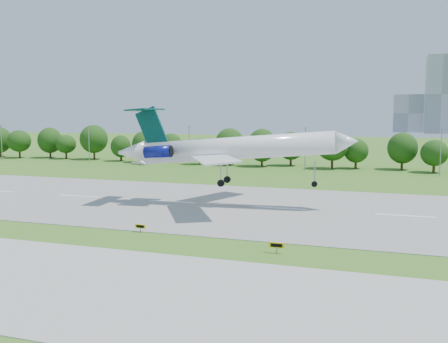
% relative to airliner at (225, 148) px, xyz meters
% --- Properties ---
extents(ground, '(600.00, 600.00, 0.00)m').
position_rel_airliner_xyz_m(ground, '(-10.15, -24.81, -10.17)').
color(ground, '#3A6B1C').
rests_on(ground, ground).
extents(runway, '(400.00, 45.00, 0.08)m').
position_rel_airliner_xyz_m(runway, '(-10.15, 0.19, -10.13)').
color(runway, gray).
rests_on(runway, ground).
extents(tree_line, '(288.40, 8.40, 10.40)m').
position_rel_airliner_xyz_m(tree_line, '(-10.15, 67.19, -3.98)').
color(tree_line, '#382314').
rests_on(tree_line, ground).
extents(light_poles, '(175.90, 0.25, 12.19)m').
position_rel_airliner_xyz_m(light_poles, '(-12.65, 57.19, -3.83)').
color(light_poles, gray).
rests_on(light_poles, ground).
extents(airliner, '(42.76, 30.93, 13.74)m').
position_rel_airliner_xyz_m(airliner, '(0.00, 0.00, 0.00)').
color(airliner, white).
rests_on(airliner, ground).
extents(taxi_sign_centre, '(1.54, 0.23, 1.08)m').
position_rel_airliner_xyz_m(taxi_sign_centre, '(-4.76, -22.43, -9.37)').
color(taxi_sign_centre, gray).
rests_on(taxi_sign_centre, ground).
extents(taxi_sign_right, '(1.83, 0.26, 1.28)m').
position_rel_airliner_xyz_m(taxi_sign_right, '(15.12, -26.74, -9.22)').
color(taxi_sign_right, gray).
rests_on(taxi_sign_right, ground).
extents(service_vehicle_a, '(4.08, 2.75, 1.27)m').
position_rel_airliner_xyz_m(service_vehicle_a, '(-46.62, 57.70, -9.53)').
color(service_vehicle_a, silver).
rests_on(service_vehicle_a, ground).
extents(service_vehicle_b, '(3.78, 2.27, 1.20)m').
position_rel_airliner_xyz_m(service_vehicle_b, '(-48.71, 58.79, -9.56)').
color(service_vehicle_b, silver).
rests_on(service_vehicle_b, ground).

